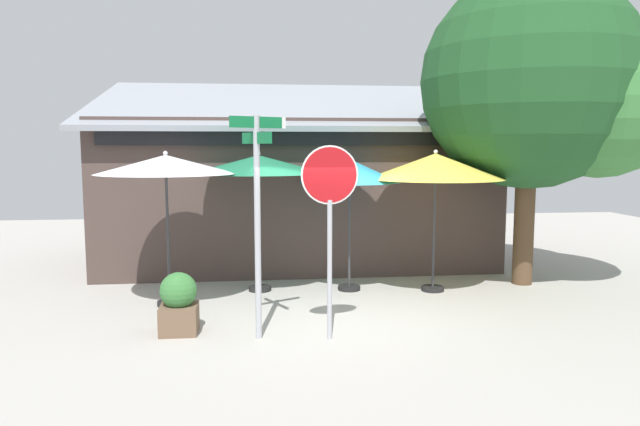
{
  "coord_description": "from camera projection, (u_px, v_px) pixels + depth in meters",
  "views": [
    {
      "loc": [
        -1.27,
        -9.13,
        2.79
      ],
      "look_at": [
        -0.06,
        1.2,
        1.6
      ],
      "focal_mm": 32.54,
      "sensor_mm": 36.0,
      "label": 1
    }
  ],
  "objects": [
    {
      "name": "stop_sign",
      "position": [
        330.0,
        203.0,
        8.25
      ],
      "size": [
        0.84,
        0.12,
        2.81
      ],
      "color": "#A8AAB2",
      "rests_on": "ground"
    },
    {
      "name": "street_sign_post",
      "position": [
        258.0,
        206.0,
        8.28
      ],
      "size": [
        0.8,
        0.74,
        3.23
      ],
      "color": "#A8AAB2",
      "rests_on": "ground"
    },
    {
      "name": "cafe_building",
      "position": [
        296.0,
        188.0,
        14.3
      ],
      "size": [
        9.36,
        5.12,
        4.54
      ],
      "color": "#473833",
      "rests_on": "ground"
    },
    {
      "name": "ground_plane",
      "position": [
        332.0,
        321.0,
        9.48
      ],
      "size": [
        28.0,
        28.0,
        0.1
      ],
      "primitive_type": "cube",
      "color": "#ADA8A0"
    },
    {
      "name": "patio_umbrella_forest_green_center",
      "position": [
        259.0,
        165.0,
        11.03
      ],
      "size": [
        2.56,
        2.56,
        2.7
      ],
      "color": "black",
      "rests_on": "ground"
    },
    {
      "name": "shade_tree",
      "position": [
        547.0,
        87.0,
        11.34
      ],
      "size": [
        4.78,
        4.27,
        6.21
      ],
      "color": "brown",
      "rests_on": "ground"
    },
    {
      "name": "patio_umbrella_mustard_far_right",
      "position": [
        435.0,
        167.0,
        11.02
      ],
      "size": [
        2.6,
        2.6,
        2.74
      ],
      "color": "black",
      "rests_on": "ground"
    },
    {
      "name": "sidewalk_planter",
      "position": [
        179.0,
        303.0,
        8.69
      ],
      "size": [
        0.55,
        0.55,
        0.92
      ],
      "color": "brown",
      "rests_on": "ground"
    },
    {
      "name": "patio_umbrella_ivory_left",
      "position": [
        166.0,
        166.0,
        9.97
      ],
      "size": [
        2.41,
        2.41,
        2.72
      ],
      "color": "black",
      "rests_on": "ground"
    },
    {
      "name": "patio_umbrella_teal_right",
      "position": [
        350.0,
        172.0,
        11.1
      ],
      "size": [
        1.95,
        1.95,
        2.62
      ],
      "color": "black",
      "rests_on": "ground"
    }
  ]
}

